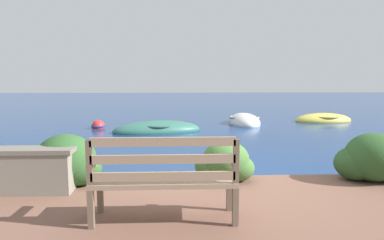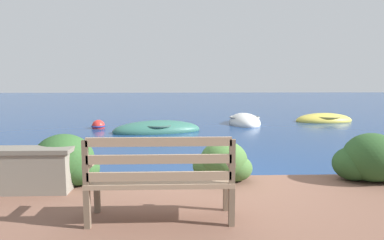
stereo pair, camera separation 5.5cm
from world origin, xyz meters
TOP-DOWN VIEW (x-y plane):
  - ground_plane at (0.00, 0.00)m, footprint 80.00×80.00m
  - park_bench at (-0.84, -1.68)m, footprint 1.53×0.48m
  - stone_wall at (-2.95, -0.68)m, footprint 1.79×0.39m
  - hedge_clump_far_left at (-2.30, -0.34)m, footprint 1.07×0.77m
  - hedge_clump_left at (0.00, -0.24)m, footprint 0.88×0.63m
  - hedge_clump_centre at (2.17, -0.36)m, footprint 1.05×0.76m
  - rowboat_nearest at (-1.36, 5.98)m, footprint 3.09×1.81m
  - rowboat_mid at (1.90, 7.90)m, footprint 1.17×2.25m
  - rowboat_far at (5.31, 8.54)m, footprint 2.49×1.54m
  - mooring_buoy at (-3.49, 6.90)m, footprint 0.49×0.49m

SIDE VIEW (x-z plane):
  - ground_plane at x=0.00m, z-range 0.00..0.00m
  - rowboat_far at x=5.31m, z-range -0.25..0.36m
  - rowboat_nearest at x=-1.36m, z-range -0.27..0.39m
  - rowboat_mid at x=1.90m, z-range -0.30..0.43m
  - mooring_buoy at x=-3.49m, z-range -0.15..0.30m
  - hedge_clump_left at x=0.00m, z-range 0.18..0.78m
  - stone_wall at x=-2.95m, z-range 0.22..0.82m
  - hedge_clump_centre at x=2.17m, z-range 0.17..0.89m
  - hedge_clump_far_left at x=-2.30m, z-range 0.17..0.90m
  - park_bench at x=-0.84m, z-range 0.24..1.17m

